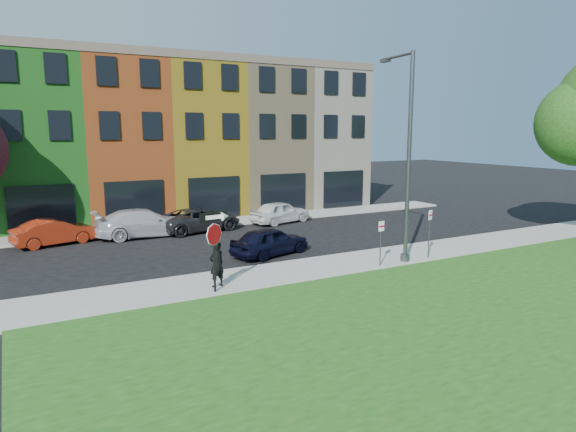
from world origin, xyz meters
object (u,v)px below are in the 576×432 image
man (217,264)px  sedan_near (270,241)px  street_lamp (406,158)px  stop_sign (214,235)px

man → sedan_near: man is taller
sedan_near → street_lamp: bearing=-147.8°
sedan_near → street_lamp: 7.18m
man → sedan_near: 5.50m
man → sedan_near: size_ratio=0.39×
stop_sign → sedan_near: bearing=37.9°
man → street_lamp: 9.30m
man → street_lamp: size_ratio=0.19×
sedan_near → street_lamp: street_lamp is taller
stop_sign → sedan_near: stop_sign is taller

